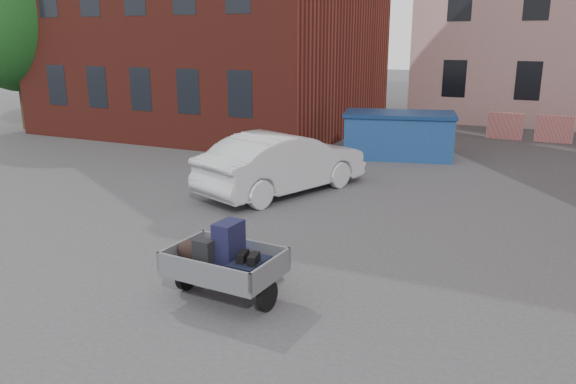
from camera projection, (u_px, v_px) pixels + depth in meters
The scene contains 7 objects.
ground at pixel (261, 269), 9.40m from camera, with size 120.00×120.00×0.00m, color #38383A.
far_building at pixel (146, 33), 35.76m from camera, with size 6.00×6.00×8.00m, color maroon.
tree at pixel (13, 0), 22.48m from camera, with size 5.28×5.28×8.30m.
barriers at pixel (554, 129), 20.58m from camera, with size 4.70×0.18×1.00m.
trailer at pixel (224, 261), 8.18m from camera, with size 1.66×1.84×1.20m.
dumpster at pixel (399, 135), 18.00m from camera, with size 3.79×2.57×1.45m.
silver_car at pixel (283, 163), 13.90m from camera, with size 1.60×4.58×1.51m, color #B4B7BC.
Camera 1 is at (4.16, -7.67, 3.76)m, focal length 35.00 mm.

